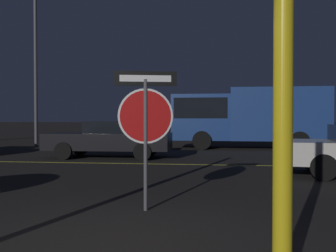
{
  "coord_description": "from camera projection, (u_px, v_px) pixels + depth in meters",
  "views": [
    {
      "loc": [
        1.18,
        -3.63,
        1.41
      ],
      "look_at": [
        0.15,
        4.73,
        1.24
      ],
      "focal_mm": 40.0,
      "sensor_mm": 36.0,
      "label": 1
    }
  ],
  "objects": [
    {
      "name": "delivery_truck",
      "position": [
        245.0,
        115.0,
        17.47
      ],
      "size": [
        7.05,
        2.44,
        2.79
      ],
      "rotation": [
        0.0,
        0.0,
        1.56
      ],
      "color": "navy",
      "rests_on": "ground_plane"
    },
    {
      "name": "yellow_pole_right",
      "position": [
        283.0,
        115.0,
        3.16
      ],
      "size": [
        0.17,
        0.17,
        2.88
      ],
      "primitive_type": "cylinder",
      "color": "yellow",
      "rests_on": "ground_plane"
    },
    {
      "name": "passing_car_2",
      "position": [
        110.0,
        139.0,
        13.37
      ],
      "size": [
        4.51,
        1.94,
        1.31
      ],
      "rotation": [
        0.0,
        0.0,
        1.59
      ],
      "color": "black",
      "rests_on": "ground_plane"
    },
    {
      "name": "stop_sign",
      "position": [
        145.0,
        114.0,
        5.68
      ],
      "size": [
        0.93,
        0.24,
        2.12
      ],
      "rotation": [
        0.0,
        0.0,
        0.23
      ],
      "color": "#4C4C51",
      "rests_on": "ground_plane"
    },
    {
      "name": "street_lamp",
      "position": [
        35.0,
        44.0,
        18.32
      ],
      "size": [
        0.46,
        0.46,
        7.89
      ],
      "color": "#4C4C51",
      "rests_on": "ground_plane"
    },
    {
      "name": "road_center_stripe",
      "position": [
        175.0,
        164.0,
        11.45
      ],
      "size": [
        41.92,
        0.12,
        0.01
      ],
      "primitive_type": "cube",
      "color": "gold",
      "rests_on": "ground_plane"
    }
  ]
}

